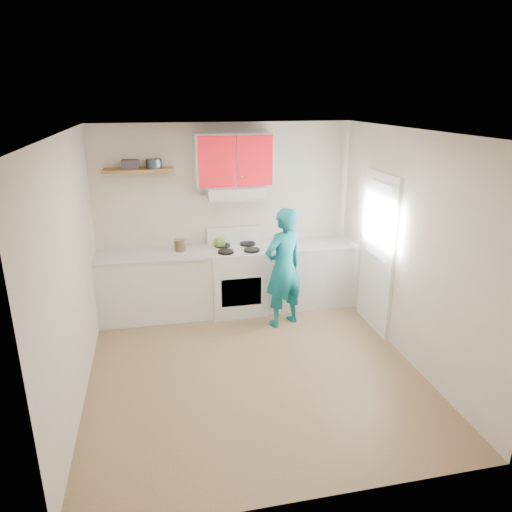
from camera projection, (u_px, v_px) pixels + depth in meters
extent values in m
plane|color=brown|center=(253.00, 368.00, 5.37)|extent=(3.80, 3.80, 0.00)
cube|color=white|center=(253.00, 132.00, 4.53)|extent=(3.60, 3.80, 0.04)
cube|color=beige|center=(226.00, 217.00, 6.71)|extent=(3.60, 0.04, 2.60)
cube|color=beige|center=(310.00, 350.00, 3.19)|extent=(3.60, 0.04, 2.60)
cube|color=beige|center=(72.00, 273.00, 4.59)|extent=(0.04, 3.80, 2.60)
cube|color=beige|center=(410.00, 249.00, 5.31)|extent=(0.04, 3.80, 2.60)
cube|color=white|center=(378.00, 253.00, 6.04)|extent=(0.05, 0.85, 2.05)
cube|color=white|center=(379.00, 221.00, 5.90)|extent=(0.01, 0.55, 0.95)
cube|color=silver|center=(155.00, 286.00, 6.50)|extent=(1.52, 0.60, 0.90)
cube|color=silver|center=(307.00, 274.00, 6.93)|extent=(1.32, 0.60, 0.90)
cube|color=white|center=(237.00, 280.00, 6.70)|extent=(0.76, 0.65, 0.92)
cube|color=silver|center=(235.00, 192.00, 6.40)|extent=(0.76, 0.44, 0.15)
cube|color=red|center=(234.00, 160.00, 6.31)|extent=(1.02, 0.33, 0.70)
cube|color=brown|center=(138.00, 170.00, 6.11)|extent=(0.90, 0.30, 0.04)
cube|color=#433B43|center=(130.00, 164.00, 6.09)|extent=(0.23, 0.17, 0.11)
cylinder|color=#333D4C|center=(154.00, 164.00, 6.10)|extent=(0.24, 0.24, 0.12)
ellipsoid|color=#4B6E1E|center=(220.00, 242.00, 6.59)|extent=(0.18, 0.18, 0.14)
cylinder|color=#4E3B22|center=(180.00, 246.00, 6.44)|extent=(0.19, 0.19, 0.18)
cube|color=olive|center=(283.00, 248.00, 6.60)|extent=(0.35, 0.28, 0.02)
cube|color=#B11212|center=(327.00, 244.00, 6.83)|extent=(0.37, 0.33, 0.01)
imported|color=#0C6874|center=(283.00, 268.00, 6.16)|extent=(0.69, 0.58, 1.60)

